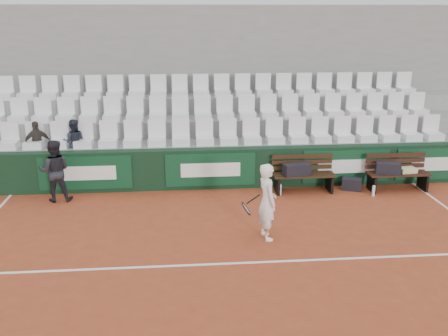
% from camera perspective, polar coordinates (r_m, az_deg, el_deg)
% --- Properties ---
extents(ground, '(80.00, 80.00, 0.00)m').
position_cam_1_polar(ground, '(8.86, 1.33, -10.85)').
color(ground, '#A04224').
rests_on(ground, ground).
extents(court_baseline, '(18.00, 0.06, 0.01)m').
position_cam_1_polar(court_baseline, '(8.86, 1.33, -10.82)').
color(court_baseline, white).
rests_on(court_baseline, ground).
extents(back_barrier, '(18.00, 0.34, 1.00)m').
position_cam_1_polar(back_barrier, '(12.35, -0.36, -0.01)').
color(back_barrier, black).
rests_on(back_barrier, ground).
extents(grandstand_tier_front, '(18.00, 0.95, 1.00)m').
position_cam_1_polar(grandstand_tier_front, '(12.95, -0.89, 0.81)').
color(grandstand_tier_front, gray).
rests_on(grandstand_tier_front, ground).
extents(grandstand_tier_mid, '(18.00, 0.95, 1.45)m').
position_cam_1_polar(grandstand_tier_mid, '(13.80, -1.18, 2.82)').
color(grandstand_tier_mid, gray).
rests_on(grandstand_tier_mid, ground).
extents(grandstand_tier_back, '(18.00, 0.95, 1.90)m').
position_cam_1_polar(grandstand_tier_back, '(14.67, -1.43, 4.60)').
color(grandstand_tier_back, gray).
rests_on(grandstand_tier_back, ground).
extents(grandstand_rear_wall, '(18.00, 0.30, 4.40)m').
position_cam_1_polar(grandstand_rear_wall, '(15.07, -1.62, 9.77)').
color(grandstand_rear_wall, gray).
rests_on(grandstand_rear_wall, ground).
extents(seat_row_front, '(11.90, 0.44, 0.63)m').
position_cam_1_polar(seat_row_front, '(12.57, -0.85, 4.15)').
color(seat_row_front, white).
rests_on(seat_row_front, grandstand_tier_front).
extents(seat_row_mid, '(11.90, 0.44, 0.63)m').
position_cam_1_polar(seat_row_mid, '(13.41, -1.15, 6.94)').
color(seat_row_mid, silver).
rests_on(seat_row_mid, grandstand_tier_mid).
extents(seat_row_back, '(11.90, 0.44, 0.63)m').
position_cam_1_polar(seat_row_back, '(14.27, -1.43, 9.40)').
color(seat_row_back, silver).
rests_on(seat_row_back, grandstand_tier_back).
extents(bench_left, '(1.50, 0.56, 0.45)m').
position_cam_1_polar(bench_left, '(12.28, 9.06, -1.70)').
color(bench_left, '#341E0F').
rests_on(bench_left, ground).
extents(bench_right, '(1.50, 0.56, 0.45)m').
position_cam_1_polar(bench_right, '(12.95, 19.21, -1.47)').
color(bench_right, '#34190F').
rests_on(bench_right, ground).
extents(sports_bag_left, '(0.69, 0.42, 0.28)m').
position_cam_1_polar(sports_bag_left, '(12.08, 8.31, -0.17)').
color(sports_bag_left, black).
rests_on(sports_bag_left, bench_left).
extents(sports_bag_right, '(0.62, 0.39, 0.27)m').
position_cam_1_polar(sports_bag_right, '(12.72, 18.23, -0.01)').
color(sports_bag_right, black).
rests_on(sports_bag_right, bench_right).
extents(towel, '(0.43, 0.33, 0.11)m').
position_cam_1_polar(towel, '(12.99, 20.22, -0.21)').
color(towel, '#D1C387').
rests_on(towel, bench_right).
extents(sports_bag_ground, '(0.54, 0.44, 0.29)m').
position_cam_1_polar(sports_bag_ground, '(12.69, 14.40, -1.79)').
color(sports_bag_ground, black).
rests_on(sports_bag_ground, ground).
extents(water_bottle_near, '(0.08, 0.08, 0.27)m').
position_cam_1_polar(water_bottle_near, '(12.02, 6.41, -2.47)').
color(water_bottle_near, silver).
rests_on(water_bottle_near, ground).
extents(water_bottle_far, '(0.07, 0.07, 0.26)m').
position_cam_1_polar(water_bottle_far, '(12.39, 16.72, -2.52)').
color(water_bottle_far, silver).
rests_on(water_bottle_far, ground).
extents(tennis_player, '(0.73, 0.61, 1.50)m').
position_cam_1_polar(tennis_player, '(9.53, 4.92, -3.85)').
color(tennis_player, white).
rests_on(tennis_player, ground).
extents(ball_kid, '(0.74, 0.60, 1.45)m').
position_cam_1_polar(ball_kid, '(12.05, -18.77, -0.30)').
color(ball_kid, black).
rests_on(ball_kid, ground).
extents(spectator_b, '(0.70, 0.48, 1.11)m').
position_cam_1_polar(spectator_b, '(13.03, -20.73, 4.57)').
color(spectator_b, '#302A26').
rests_on(spectator_b, grandstand_tier_front).
extents(spectator_c, '(0.58, 0.46, 1.14)m').
position_cam_1_polar(spectator_c, '(12.81, -16.92, 4.82)').
color(spectator_c, '#1F242F').
rests_on(spectator_c, grandstand_tier_front).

